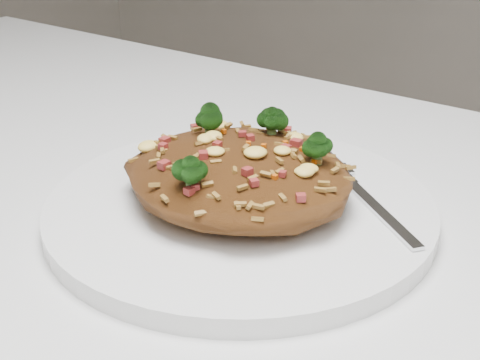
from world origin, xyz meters
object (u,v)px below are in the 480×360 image
Objects in this scene: fork at (365,197)px; fried_rice at (240,164)px; dining_table at (69,319)px; plate at (240,208)px.

fried_rice is at bearing -107.70° from fork.
fork is at bearing 36.41° from dining_table.
fried_rice is at bearing 37.06° from dining_table.
dining_table is 8.65× the size of fork.
fried_rice is 0.09m from fork.
fried_rice reaches higher than fork.
plate is 1.99× the size of fork.
plate is at bearing 36.87° from dining_table.
dining_table is 0.17m from plate.
dining_table is at bearing -143.13° from plate.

